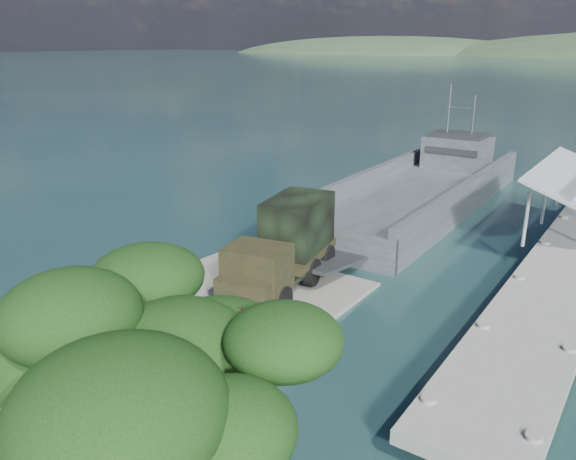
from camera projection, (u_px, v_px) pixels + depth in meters
The scene contains 7 objects.
ground at pixel (208, 318), 26.13m from camera, with size 1400.00×1400.00×0.00m, color #1B4142.
boat_ramp at pixel (193, 322), 25.27m from camera, with size 10.00×18.00×0.50m, color gray.
shoreline_rocks at pixel (127, 284), 29.85m from camera, with size 3.20×5.60×0.90m, color #5C5C5A, non-canonical shape.
landing_craft at pixel (416, 198), 43.15m from camera, with size 8.53×32.17×9.52m.
military_truck at pixel (285, 246), 27.88m from camera, with size 4.38×9.36×4.18m.
soldier at pixel (117, 282), 26.32m from camera, with size 0.76×0.50×2.07m, color black.
overhang_tree at pixel (150, 359), 11.47m from camera, with size 8.32×7.67×7.56m.
Camera 1 is at (16.38, -17.20, 12.22)m, focal length 35.00 mm.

